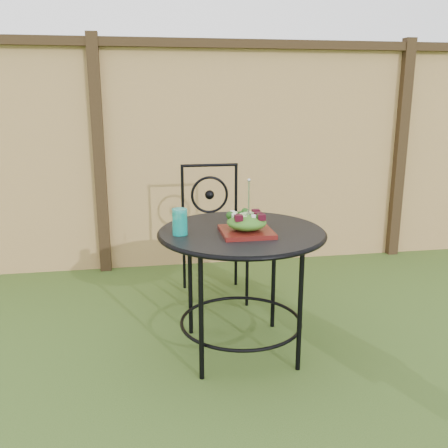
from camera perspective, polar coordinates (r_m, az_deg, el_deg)
name	(u,v)px	position (r m, az deg, el deg)	size (l,w,h in m)	color
ground	(359,404)	(2.63, 15.13, -19.25)	(60.00, 60.00, 0.00)	#2C4516
fence	(256,154)	(4.30, 3.68, 8.00)	(8.00, 0.12, 1.90)	#EDB975
patio_table	(241,254)	(2.77, 2.01, -3.47)	(0.92, 0.92, 0.72)	black
patio_chair	(213,228)	(3.60, -1.29, -0.50)	(0.46, 0.46, 0.95)	black
salad_plate	(246,232)	(2.65, 2.59, -0.90)	(0.27, 0.27, 0.02)	#47160A
salad	(247,222)	(2.64, 2.60, 0.19)	(0.21, 0.21, 0.08)	#235614
fork	(249,198)	(2.61, 2.85, 2.96)	(0.01, 0.01, 0.18)	silver
drinking_glass	(180,222)	(2.63, -5.08, 0.26)	(0.08, 0.08, 0.14)	#0DA094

